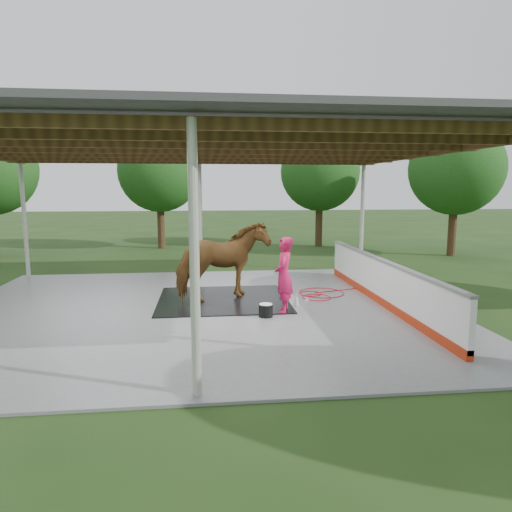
{
  "coord_description": "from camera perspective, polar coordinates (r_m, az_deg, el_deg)",
  "views": [
    {
      "loc": [
        0.15,
        -10.94,
        2.98
      ],
      "look_at": [
        1.41,
        0.21,
        1.3
      ],
      "focal_mm": 32.0,
      "sensor_mm": 36.0,
      "label": 1
    }
  ],
  "objects": [
    {
      "name": "soap_bottle_b",
      "position": [
        11.64,
        6.37,
        -5.64
      ],
      "size": [
        0.12,
        0.12,
        0.19
      ],
      "primitive_type": "imported",
      "rotation": [
        0.0,
        0.0,
        -0.61
      ],
      "color": "#338CD8",
      "rests_on": "concrete_slab"
    },
    {
      "name": "handler",
      "position": [
        10.73,
        3.51,
        -2.41
      ],
      "size": [
        0.58,
        0.74,
        1.8
      ],
      "primitive_type": "imported",
      "rotation": [
        0.0,
        0.0,
        -1.82
      ],
      "color": "#C1144B",
      "rests_on": "concrete_slab"
    },
    {
      "name": "hose_coil",
      "position": [
        12.84,
        7.87,
        -4.71
      ],
      "size": [
        1.86,
        1.54,
        0.02
      ],
      "color": "red",
      "rests_on": "concrete_slab"
    },
    {
      "name": "pavilion_structure",
      "position": [
        10.99,
        -7.4,
        13.59
      ],
      "size": [
        12.6,
        10.6,
        4.05
      ],
      "color": "beige",
      "rests_on": "ground"
    },
    {
      "name": "tree_belt",
      "position": [
        11.87,
        -5.83,
        12.37
      ],
      "size": [
        28.0,
        28.0,
        5.8
      ],
      "color": "#382314",
      "rests_on": "ground"
    },
    {
      "name": "wash_bucket",
      "position": [
        10.53,
        1.23,
        -6.78
      ],
      "size": [
        0.32,
        0.32,
        0.3
      ],
      "color": "black",
      "rests_on": "concrete_slab"
    },
    {
      "name": "soap_bottle_a",
      "position": [
        11.48,
        5.05,
        -5.56
      ],
      "size": [
        0.13,
        0.13,
        0.29
      ],
      "primitive_type": "imported",
      "rotation": [
        0.0,
        0.0,
        0.18
      ],
      "color": "silver",
      "rests_on": "concrete_slab"
    },
    {
      "name": "ground",
      "position": [
        11.34,
        -7.01,
        -6.79
      ],
      "size": [
        100.0,
        100.0,
        0.0
      ],
      "primitive_type": "plane",
      "color": "#1E3814"
    },
    {
      "name": "concrete_slab",
      "position": [
        11.33,
        -7.02,
        -6.67
      ],
      "size": [
        12.0,
        10.0,
        0.05
      ],
      "primitive_type": "cube",
      "color": "slate",
      "rests_on": "ground"
    },
    {
      "name": "dasher_board",
      "position": [
        12.05,
        15.4,
        -3.22
      ],
      "size": [
        0.16,
        8.0,
        1.15
      ],
      "color": "#AA290E",
      "rests_on": "concrete_slab"
    },
    {
      "name": "horse",
      "position": [
        11.92,
        -4.19,
        -0.65
      ],
      "size": [
        2.63,
        1.98,
        2.02
      ],
      "primitive_type": "imported",
      "rotation": [
        0.0,
        0.0,
        2.0
      ],
      "color": "brown",
      "rests_on": "rubber_mat"
    },
    {
      "name": "rubber_mat",
      "position": [
        12.12,
        -4.14,
        -5.43
      ],
      "size": [
        3.36,
        3.15,
        0.03
      ],
      "primitive_type": "cube",
      "color": "black",
      "rests_on": "concrete_slab"
    }
  ]
}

